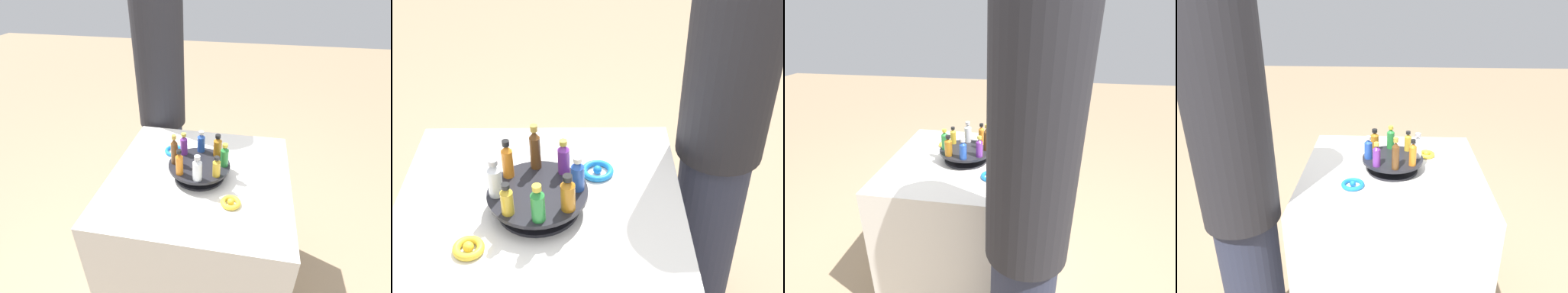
% 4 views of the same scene
% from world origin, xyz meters
% --- Properties ---
extents(ground_plane, '(12.00, 12.00, 0.00)m').
position_xyz_m(ground_plane, '(0.00, 0.00, 0.00)').
color(ground_plane, '#997F60').
extents(party_table, '(0.84, 0.84, 0.78)m').
position_xyz_m(party_table, '(0.00, 0.00, 0.39)').
color(party_table, silver).
rests_on(party_table, ground_plane).
extents(display_stand, '(0.29, 0.29, 0.07)m').
position_xyz_m(display_stand, '(0.00, 0.00, 0.81)').
color(display_stand, black).
rests_on(display_stand, party_table).
extents(bottle_green, '(0.04, 0.04, 0.11)m').
position_xyz_m(bottle_green, '(0.11, 0.01, 0.89)').
color(bottle_green, '#288438').
rests_on(bottle_green, display_stand).
extents(bottle_amber, '(0.04, 0.04, 0.11)m').
position_xyz_m(bottle_amber, '(0.07, 0.09, 0.89)').
color(bottle_amber, '#AD6B19').
rests_on(bottle_amber, display_stand).
extents(bottle_blue, '(0.04, 0.04, 0.11)m').
position_xyz_m(bottle_blue, '(-0.01, 0.11, 0.89)').
color(bottle_blue, '#234CAD').
rests_on(bottle_blue, display_stand).
extents(bottle_purple, '(0.04, 0.04, 0.11)m').
position_xyz_m(bottle_purple, '(-0.09, 0.07, 0.89)').
color(bottle_purple, '#702D93').
rests_on(bottle_purple, display_stand).
extents(bottle_brown, '(0.03, 0.03, 0.15)m').
position_xyz_m(bottle_brown, '(-0.11, -0.01, 0.91)').
color(bottle_brown, brown).
rests_on(bottle_brown, display_stand).
extents(bottle_orange, '(0.03, 0.03, 0.12)m').
position_xyz_m(bottle_orange, '(-0.07, -0.09, 0.90)').
color(bottle_orange, orange).
rests_on(bottle_orange, display_stand).
extents(bottle_clear, '(0.04, 0.04, 0.12)m').
position_xyz_m(bottle_clear, '(0.01, -0.11, 0.90)').
color(bottle_clear, silver).
rests_on(bottle_clear, display_stand).
extents(bottle_gold, '(0.03, 0.03, 0.10)m').
position_xyz_m(bottle_gold, '(0.09, -0.07, 0.89)').
color(bottle_gold, gold).
rests_on(bottle_gold, display_stand).
extents(ribbon_bow_gold, '(0.09, 0.09, 0.03)m').
position_xyz_m(ribbon_bow_gold, '(0.16, -0.17, 0.79)').
color(ribbon_bow_gold, gold).
rests_on(ribbon_bow_gold, party_table).
extents(ribbon_bow_blue, '(0.10, 0.10, 0.03)m').
position_xyz_m(ribbon_bow_blue, '(-0.16, 0.17, 0.79)').
color(ribbon_bow_blue, blue).
rests_on(ribbon_bow_blue, party_table).
extents(person_figure, '(0.29, 0.29, 1.73)m').
position_xyz_m(person_figure, '(-0.35, 0.60, 0.88)').
color(person_figure, '#282D42').
rests_on(person_figure, ground_plane).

